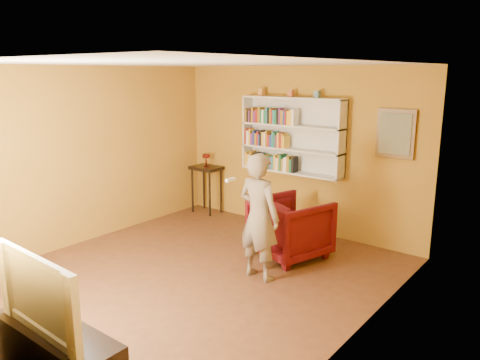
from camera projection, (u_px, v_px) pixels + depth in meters
name	position (u px, v px, depth m)	size (l,w,h in m)	color
room_shell	(191.00, 201.00, 5.88)	(5.30, 5.80, 2.88)	#4F2D19
bookshelf	(294.00, 135.00, 7.59)	(1.80, 0.29, 1.23)	silver
books_row_lower	(271.00, 162.00, 7.83)	(0.98, 0.19, 0.27)	gold
books_row_middle	(266.00, 139.00, 7.81)	(0.80, 0.19, 0.27)	maroon
books_row_upper	(271.00, 116.00, 7.66)	(0.97, 0.19, 0.27)	olive
ornament_left	(261.00, 92.00, 7.76)	(0.08, 0.08, 0.12)	#C37D37
ornament_centre	(291.00, 93.00, 7.41)	(0.08, 0.08, 0.11)	#AD5B39
ornament_right	(317.00, 94.00, 7.13)	(0.08, 0.08, 0.11)	slate
framed_painting	(396.00, 134.00, 6.60)	(0.55, 0.05, 0.70)	brown
console_table	(206.00, 174.00, 8.74)	(0.54, 0.41, 0.89)	black
ruby_lustre	(206.00, 157.00, 8.66)	(0.15, 0.15, 0.24)	maroon
armchair	(291.00, 227.00, 6.68)	(0.93, 0.95, 0.87)	#3E040C
person	(259.00, 217.00, 5.89)	(0.60, 0.39, 1.64)	#6E6050
game_remote	(230.00, 180.00, 5.55)	(0.04, 0.15, 0.04)	silver
tv_cabinet	(57.00, 355.00, 3.98)	(1.40, 0.42, 0.50)	black
television	(51.00, 291.00, 3.85)	(1.20, 0.16, 0.69)	black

